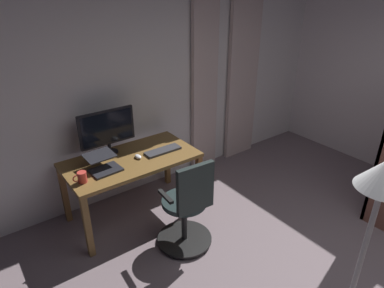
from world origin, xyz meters
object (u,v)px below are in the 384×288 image
laptop (103,165)px  desk (132,165)px  computer_monitor (107,129)px  floor_lamp (373,220)px  computer_keyboard (163,151)px  office_chair (188,209)px  mug_coffee (82,177)px  computer_mouse (138,157)px

laptop → desk: bearing=-174.8°
computer_monitor → floor_lamp: floor_lamp is taller
computer_monitor → computer_keyboard: 0.65m
laptop → computer_monitor: bearing=-127.2°
desk → laptop: (0.33, 0.05, 0.14)m
desk → laptop: size_ratio=4.01×
office_chair → laptop: bearing=128.3°
floor_lamp → desk: bearing=-85.1°
office_chair → computer_keyboard: bearing=79.7°
computer_monitor → mug_coffee: 0.66m
mug_coffee → floor_lamp: size_ratio=0.08×
floor_lamp → laptop: bearing=-77.1°
desk → computer_mouse: size_ratio=14.04×
desk → floor_lamp: 2.50m
office_chair → computer_monitor: 1.22m
laptop → mug_coffee: 0.28m
desk → computer_keyboard: size_ratio=3.39×
desk → computer_mouse: bearing=145.2°
computer_mouse → floor_lamp: floor_lamp is taller
computer_keyboard → computer_mouse: 0.30m
computer_monitor → office_chair: bearing=105.9°
computer_mouse → mug_coffee: (0.65, 0.11, 0.04)m
office_chair → floor_lamp: floor_lamp is taller
desk → office_chair: size_ratio=1.41×
office_chair → computer_monitor: (0.30, -1.05, 0.55)m
computer_keyboard → computer_mouse: size_ratio=4.15×
laptop → computer_mouse: size_ratio=3.51×
desk → floor_lamp: size_ratio=0.83×
computer_monitor → mug_coffee: bearing=41.8°
floor_lamp → computer_mouse: bearing=-86.6°
floor_lamp → office_chair: bearing=-89.0°
mug_coffee → computer_monitor: bearing=-138.2°
computer_keyboard → computer_mouse: (0.29, -0.03, 0.01)m
office_chair → computer_mouse: office_chair is taller
computer_monitor → computer_keyboard: size_ratio=1.49×
computer_monitor → floor_lamp: bearing=97.1°
office_chair → computer_mouse: 0.81m
desk → mug_coffee: (0.59, 0.16, 0.14)m
computer_keyboard → laptop: bearing=-1.7°
office_chair → laptop: size_ratio=2.85×
office_chair → computer_keyboard: (-0.18, -0.72, 0.28)m
computer_mouse → floor_lamp: (-0.14, 2.34, 0.59)m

